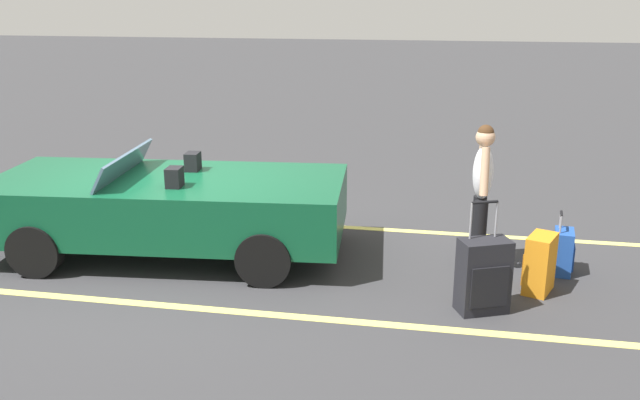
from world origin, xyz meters
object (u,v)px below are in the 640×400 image
convertible_car (152,206)px  suitcase_medium_bright (540,264)px  suitcase_small_carryon (563,252)px  traveler_person (482,189)px  suitcase_large_black (483,276)px

convertible_car → suitcase_medium_bright: bearing=170.9°
convertible_car → suitcase_small_carryon: size_ratio=6.07×
traveler_person → convertible_car: bearing=1.8°
suitcase_medium_bright → traveler_person: 1.03m
suitcase_small_carryon → suitcase_medium_bright: bearing=-113.1°
convertible_car → suitcase_large_black: 3.92m
traveler_person → suitcase_large_black: bearing=88.8°
convertible_car → traveler_person: size_ratio=2.59×
convertible_car → suitcase_medium_bright: 4.43m
suitcase_large_black → traveler_person: (0.01, -1.13, 0.56)m
suitcase_large_black → suitcase_small_carryon: (-0.92, -1.14, -0.12)m
convertible_car → suitcase_small_carryon: convertible_car is taller
convertible_car → suitcase_medium_bright: (-4.41, 0.31, -0.28)m
suitcase_large_black → suitcase_small_carryon: size_ratio=1.58×
suitcase_medium_bright → traveler_person: bearing=-20.4°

